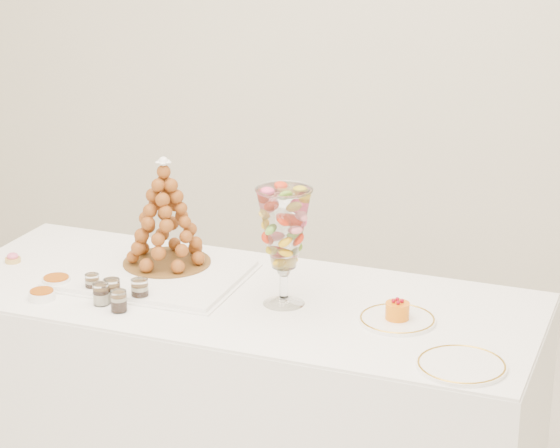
% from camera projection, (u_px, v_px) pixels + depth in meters
% --- Properties ---
extents(buffet_table, '(1.97, 0.89, 0.73)m').
position_uv_depth(buffet_table, '(238.00, 397.00, 3.60)').
color(buffet_table, white).
rests_on(buffet_table, ground).
extents(lace_tray, '(0.61, 0.47, 0.02)m').
position_uv_depth(lace_tray, '(151.00, 275.00, 3.61)').
color(lace_tray, white).
rests_on(lace_tray, buffet_table).
extents(macaron_vase, '(0.17, 0.17, 0.37)m').
position_uv_depth(macaron_vase, '(284.00, 230.00, 3.33)').
color(macaron_vase, white).
rests_on(macaron_vase, buffet_table).
extents(cake_plate, '(0.23, 0.23, 0.01)m').
position_uv_depth(cake_plate, '(397.00, 320.00, 3.28)').
color(cake_plate, white).
rests_on(cake_plate, buffet_table).
extents(spare_plate, '(0.25, 0.25, 0.01)m').
position_uv_depth(spare_plate, '(461.00, 366.00, 2.99)').
color(spare_plate, white).
rests_on(spare_plate, buffet_table).
extents(pink_tart, '(0.05, 0.05, 0.03)m').
position_uv_depth(pink_tart, '(13.00, 258.00, 3.75)').
color(pink_tart, tan).
rests_on(pink_tart, buffet_table).
extents(verrine_a, '(0.05, 0.05, 0.06)m').
position_uv_depth(verrine_a, '(92.00, 283.00, 3.49)').
color(verrine_a, white).
rests_on(verrine_a, buffet_table).
extents(verrine_b, '(0.06, 0.06, 0.07)m').
position_uv_depth(verrine_b, '(112.00, 290.00, 3.42)').
color(verrine_b, white).
rests_on(verrine_b, buffet_table).
extents(verrine_c, '(0.07, 0.07, 0.07)m').
position_uv_depth(verrine_c, '(140.00, 290.00, 3.41)').
color(verrine_c, white).
rests_on(verrine_c, buffet_table).
extents(verrine_d, '(0.06, 0.06, 0.07)m').
position_uv_depth(verrine_d, '(101.00, 294.00, 3.39)').
color(verrine_d, white).
rests_on(verrine_d, buffet_table).
extents(verrine_e, '(0.06, 0.06, 0.07)m').
position_uv_depth(verrine_e, '(119.00, 301.00, 3.34)').
color(verrine_e, white).
rests_on(verrine_e, buffet_table).
extents(ramekin_back, '(0.09, 0.09, 0.03)m').
position_uv_depth(ramekin_back, '(56.00, 282.00, 3.54)').
color(ramekin_back, white).
rests_on(ramekin_back, buffet_table).
extents(ramekin_front, '(0.08, 0.08, 0.03)m').
position_uv_depth(ramekin_front, '(42.00, 295.00, 3.44)').
color(ramekin_front, white).
rests_on(ramekin_front, buffet_table).
extents(croquembouche, '(0.30, 0.30, 0.37)m').
position_uv_depth(croquembouche, '(165.00, 212.00, 3.63)').
color(croquembouche, brown).
rests_on(croquembouche, lace_tray).
extents(mousse_cake, '(0.07, 0.07, 0.06)m').
position_uv_depth(mousse_cake, '(397.00, 310.00, 3.27)').
color(mousse_cake, orange).
rests_on(mousse_cake, cake_plate).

